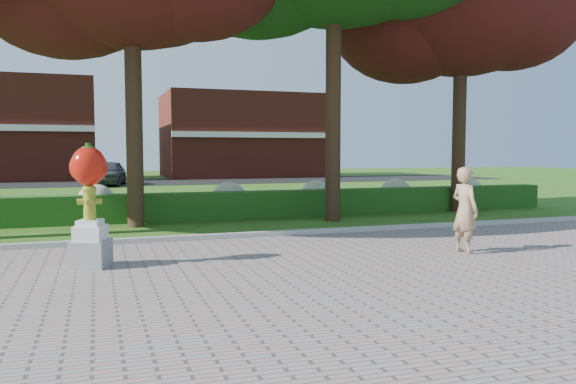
{
  "coord_description": "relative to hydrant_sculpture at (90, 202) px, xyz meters",
  "views": [
    {
      "loc": [
        -2.98,
        -9.42,
        2.02
      ],
      "look_at": [
        0.59,
        1.0,
        1.21
      ],
      "focal_mm": 35.0,
      "sensor_mm": 36.0,
      "label": 1
    }
  ],
  "objects": [
    {
      "name": "hydrant_sculpture",
      "position": [
        0.0,
        0.0,
        0.0
      ],
      "size": [
        0.74,
        0.74,
        2.12
      ],
      "rotation": [
        0.0,
        0.0,
        -0.36
      ],
      "color": "gray",
      "rests_on": "walkway"
    },
    {
      "name": "walkway",
      "position": [
        3.1,
        -4.63,
        -1.14
      ],
      "size": [
        40.0,
        14.0,
        0.04
      ],
      "primitive_type": "cube",
      "color": "gray",
      "rests_on": "ground"
    },
    {
      "name": "street",
      "position": [
        3.1,
        27.37,
        -1.15
      ],
      "size": [
        50.0,
        8.0,
        0.02
      ],
      "primitive_type": "cube",
      "color": "black",
      "rests_on": "ground"
    },
    {
      "name": "ground",
      "position": [
        3.1,
        -0.63,
        -1.16
      ],
      "size": [
        100.0,
        100.0,
        0.0
      ],
      "primitive_type": "plane",
      "color": "#295715",
      "rests_on": "ground"
    },
    {
      "name": "tree_far_right",
      "position": [
        11.5,
        5.95,
        5.81
      ],
      "size": [
        7.88,
        6.72,
        10.21
      ],
      "color": "black",
      "rests_on": "ground"
    },
    {
      "name": "building_right",
      "position": [
        11.1,
        33.37,
        2.04
      ],
      "size": [
        12.0,
        8.0,
        6.4
      ],
      "primitive_type": "cube",
      "color": "maroon",
      "rests_on": "ground"
    },
    {
      "name": "parked_car",
      "position": [
        0.76,
        24.37,
        -0.4
      ],
      "size": [
        2.45,
        4.56,
        1.47
      ],
      "primitive_type": "imported",
      "rotation": [
        0.0,
        0.0,
        -0.17
      ],
      "color": "#3B3D42",
      "rests_on": "street"
    },
    {
      "name": "lawn_hedge",
      "position": [
        3.1,
        6.37,
        -0.76
      ],
      "size": [
        24.0,
        0.7,
        0.8
      ],
      "primitive_type": "cube",
      "color": "#1F4012",
      "rests_on": "ground"
    },
    {
      "name": "curb",
      "position": [
        3.1,
        2.37,
        -1.09
      ],
      "size": [
        40.0,
        0.18,
        0.15
      ],
      "primitive_type": "cube",
      "color": "#ADADA5",
      "rests_on": "ground"
    },
    {
      "name": "hydrangea_row",
      "position": [
        3.67,
        7.37,
        -0.61
      ],
      "size": [
        20.1,
        1.1,
        0.99
      ],
      "color": "#BCBC90",
      "rests_on": "ground"
    },
    {
      "name": "woman",
      "position": [
        6.88,
        -0.92,
        -0.28
      ],
      "size": [
        0.49,
        0.66,
        1.68
      ],
      "primitive_type": "imported",
      "rotation": [
        0.0,
        0.0,
        1.72
      ],
      "color": "tan",
      "rests_on": "walkway"
    }
  ]
}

